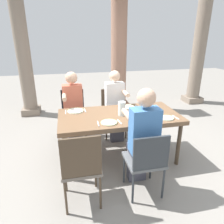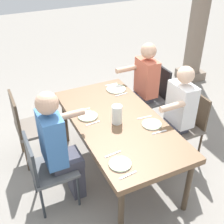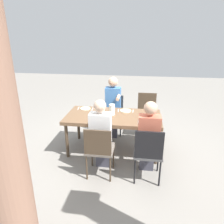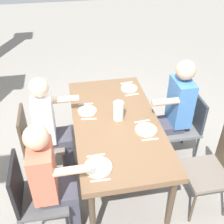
{
  "view_description": "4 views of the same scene",
  "coord_description": "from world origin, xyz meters",
  "px_view_note": "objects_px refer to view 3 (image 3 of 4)",
  "views": [
    {
      "loc": [
        -0.74,
        -2.82,
        1.89
      ],
      "look_at": [
        -0.13,
        -0.08,
        0.83
      ],
      "focal_mm": 33.15,
      "sensor_mm": 36.0,
      "label": 1
    },
    {
      "loc": [
        2.34,
        -1.19,
        2.58
      ],
      "look_at": [
        -0.13,
        -0.01,
        0.78
      ],
      "focal_mm": 46.66,
      "sensor_mm": 36.0,
      "label": 2
    },
    {
      "loc": [
        -0.5,
        3.77,
        2.24
      ],
      "look_at": [
        0.03,
        -0.05,
        0.8
      ],
      "focal_mm": 34.12,
      "sensor_mm": 36.0,
      "label": 3
    },
    {
      "loc": [
        -2.35,
        0.48,
        2.6
      ],
      "look_at": [
        -0.01,
        0.04,
        0.87
      ],
      "focal_mm": 44.81,
      "sensor_mm": 36.0,
      "label": 4
    }
  ],
  "objects_px": {
    "water_pitcher": "(112,110)",
    "diner_woman_green": "(101,134)",
    "diner_man_white": "(149,136)",
    "chair_west_south": "(147,111)",
    "plate_0": "(147,123)",
    "dining_table": "(113,118)",
    "chair_west_north": "(148,151)",
    "plate_1": "(126,111)",
    "chair_mid_north": "(99,148)",
    "diner_guest_third": "(113,105)",
    "chair_mid_south": "(114,111)",
    "plate_2": "(99,120)",
    "plate_3": "(85,108)"
  },
  "relations": [
    {
      "from": "water_pitcher",
      "to": "diner_woman_green",
      "type": "bearing_deg",
      "value": 83.86
    },
    {
      "from": "chair_west_north",
      "to": "diner_woman_green",
      "type": "bearing_deg",
      "value": -13.67
    },
    {
      "from": "dining_table",
      "to": "chair_mid_north",
      "type": "xyz_separation_m",
      "value": [
        0.11,
        0.88,
        -0.16
      ]
    },
    {
      "from": "chair_mid_south",
      "to": "water_pitcher",
      "type": "height_order",
      "value": "water_pitcher"
    },
    {
      "from": "dining_table",
      "to": "chair_mid_north",
      "type": "relative_size",
      "value": 2.02
    },
    {
      "from": "chair_mid_south",
      "to": "diner_man_white",
      "type": "bearing_deg",
      "value": 116.01
    },
    {
      "from": "chair_west_south",
      "to": "plate_0",
      "type": "bearing_deg",
      "value": 89.16
    },
    {
      "from": "chair_west_north",
      "to": "plate_1",
      "type": "bearing_deg",
      "value": -69.13
    },
    {
      "from": "chair_west_north",
      "to": "plate_0",
      "type": "xyz_separation_m",
      "value": [
        0.02,
        -0.59,
        0.22
      ]
    },
    {
      "from": "chair_west_south",
      "to": "chair_mid_south",
      "type": "xyz_separation_m",
      "value": [
        0.76,
        0.01,
        -0.04
      ]
    },
    {
      "from": "chair_west_north",
      "to": "plate_3",
      "type": "relative_size",
      "value": 4.35
    },
    {
      "from": "diner_man_white",
      "to": "diner_woman_green",
      "type": "bearing_deg",
      "value": 0.1
    },
    {
      "from": "plate_0",
      "to": "plate_1",
      "type": "height_order",
      "value": "same"
    },
    {
      "from": "chair_mid_north",
      "to": "plate_3",
      "type": "xyz_separation_m",
      "value": [
        0.52,
        -1.17,
        0.23
      ]
    },
    {
      "from": "dining_table",
      "to": "plate_2",
      "type": "bearing_deg",
      "value": 51.53
    },
    {
      "from": "dining_table",
      "to": "diner_guest_third",
      "type": "bearing_deg",
      "value": -81.67
    },
    {
      "from": "plate_2",
      "to": "chair_west_north",
      "type": "bearing_deg",
      "value": 146.16
    },
    {
      "from": "plate_3",
      "to": "water_pitcher",
      "type": "relative_size",
      "value": 1.01
    },
    {
      "from": "chair_west_south",
      "to": "chair_mid_south",
      "type": "height_order",
      "value": "chair_west_south"
    },
    {
      "from": "chair_mid_north",
      "to": "diner_man_white",
      "type": "relative_size",
      "value": 0.69
    },
    {
      "from": "chair_west_south",
      "to": "plate_3",
      "type": "bearing_deg",
      "value": 24.59
    },
    {
      "from": "plate_0",
      "to": "water_pitcher",
      "type": "height_order",
      "value": "water_pitcher"
    },
    {
      "from": "dining_table",
      "to": "chair_west_north",
      "type": "height_order",
      "value": "chair_west_north"
    },
    {
      "from": "chair_mid_south",
      "to": "plate_2",
      "type": "xyz_separation_m",
      "value": [
        0.12,
        1.16,
        0.25
      ]
    },
    {
      "from": "chair_mid_north",
      "to": "diner_guest_third",
      "type": "distance_m",
      "value": 1.6
    },
    {
      "from": "diner_woman_green",
      "to": "diner_man_white",
      "type": "relative_size",
      "value": 0.99
    },
    {
      "from": "dining_table",
      "to": "diner_woman_green",
      "type": "bearing_deg",
      "value": 81.05
    },
    {
      "from": "chair_west_south",
      "to": "chair_mid_north",
      "type": "bearing_deg",
      "value": 66.56
    },
    {
      "from": "diner_woman_green",
      "to": "diner_man_white",
      "type": "distance_m",
      "value": 0.77
    },
    {
      "from": "chair_mid_south",
      "to": "chair_mid_north",
      "type": "bearing_deg",
      "value": 90.0
    },
    {
      "from": "plate_2",
      "to": "chair_mid_north",
      "type": "bearing_deg",
      "value": 101.69
    },
    {
      "from": "diner_woman_green",
      "to": "diner_man_white",
      "type": "xyz_separation_m",
      "value": [
        -0.77,
        -0.0,
        0.01
      ]
    },
    {
      "from": "chair_west_north",
      "to": "plate_2",
      "type": "relative_size",
      "value": 4.26
    },
    {
      "from": "chair_mid_north",
      "to": "diner_man_white",
      "type": "distance_m",
      "value": 0.81
    },
    {
      "from": "diner_guest_third",
      "to": "plate_1",
      "type": "distance_m",
      "value": 0.54
    },
    {
      "from": "chair_west_south",
      "to": "plate_2",
      "type": "distance_m",
      "value": 1.48
    },
    {
      "from": "dining_table",
      "to": "plate_0",
      "type": "xyz_separation_m",
      "value": [
        -0.64,
        0.29,
        0.07
      ]
    },
    {
      "from": "chair_west_north",
      "to": "diner_guest_third",
      "type": "height_order",
      "value": "diner_guest_third"
    },
    {
      "from": "diner_guest_third",
      "to": "chair_west_south",
      "type": "bearing_deg",
      "value": -167.06
    },
    {
      "from": "chair_mid_south",
      "to": "diner_guest_third",
      "type": "relative_size",
      "value": 0.64
    },
    {
      "from": "diner_guest_third",
      "to": "plate_0",
      "type": "relative_size",
      "value": 5.21
    },
    {
      "from": "plate_2",
      "to": "plate_3",
      "type": "bearing_deg",
      "value": -55.66
    },
    {
      "from": "chair_mid_north",
      "to": "diner_guest_third",
      "type": "bearing_deg",
      "value": -90.1
    },
    {
      "from": "dining_table",
      "to": "chair_mid_north",
      "type": "distance_m",
      "value": 0.9
    },
    {
      "from": "chair_west_south",
      "to": "diner_guest_third",
      "type": "relative_size",
      "value": 0.71
    },
    {
      "from": "diner_woman_green",
      "to": "plate_0",
      "type": "relative_size",
      "value": 5.0
    },
    {
      "from": "chair_west_south",
      "to": "plate_0",
      "type": "relative_size",
      "value": 3.68
    },
    {
      "from": "dining_table",
      "to": "plate_0",
      "type": "height_order",
      "value": "plate_0"
    },
    {
      "from": "diner_guest_third",
      "to": "plate_0",
      "type": "bearing_deg",
      "value": 126.72
    },
    {
      "from": "diner_man_white",
      "to": "water_pitcher",
      "type": "relative_size",
      "value": 6.14
    }
  ]
}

